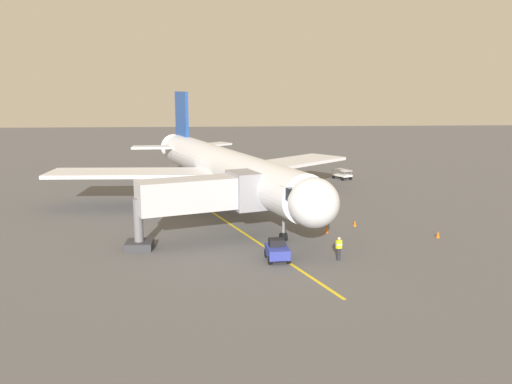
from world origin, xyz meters
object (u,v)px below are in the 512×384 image
object	(u,v)px
airplane	(224,168)
ground_crew_marshaller	(339,248)
tug_near_nose	(277,251)
baggage_cart_portside	(342,174)
safety_cone_nose_left	(327,230)
jet_bridge	(209,195)
safety_cone_nose_right	(438,234)
safety_cone_wing_port	(355,223)

from	to	relation	value
airplane	ground_crew_marshaller	distance (m)	19.94
tug_near_nose	baggage_cart_portside	world-z (taller)	tug_near_nose
safety_cone_nose_left	jet_bridge	bearing A→B (deg)	9.66
baggage_cart_portside	safety_cone_nose_right	size ratio (longest dim) A/B	5.37
ground_crew_marshaller	baggage_cart_portside	world-z (taller)	ground_crew_marshaller
ground_crew_marshaller	tug_near_nose	xyz separation A→B (m)	(4.36, -0.31, -0.18)
tug_near_nose	safety_cone_nose_right	world-z (taller)	tug_near_nose
safety_cone_wing_port	baggage_cart_portside	bearing A→B (deg)	-100.11
tug_near_nose	safety_cone_nose_right	xyz separation A→B (m)	(-13.73, -4.83, -0.43)
airplane	safety_cone_nose_left	distance (m)	14.26
safety_cone_nose_right	safety_cone_wing_port	size ratio (longest dim) A/B	1.00
airplane	safety_cone_nose_right	bearing A→B (deg)	143.55
jet_bridge	ground_crew_marshaller	size ratio (longest dim) A/B	6.63
airplane	safety_cone_wing_port	size ratio (longest dim) A/B	70.95
tug_near_nose	safety_cone_nose_right	size ratio (longest dim) A/B	4.37
airplane	safety_cone_nose_left	world-z (taller)	airplane
airplane	safety_cone_nose_right	xyz separation A→B (m)	(-17.40, 12.85, -3.73)
safety_cone_nose_left	safety_cone_wing_port	size ratio (longest dim) A/B	1.00
airplane	baggage_cart_portside	bearing A→B (deg)	-136.01
safety_cone_wing_port	safety_cone_nose_right	bearing A→B (deg)	145.66
jet_bridge	tug_near_nose	bearing A→B (deg)	133.07
tug_near_nose	safety_cone_wing_port	xyz separation A→B (m)	(-7.84, -8.86, -0.43)
safety_cone_nose_right	safety_cone_nose_left	bearing A→B (deg)	-13.37
jet_bridge	safety_cone_nose_left	size ratio (longest dim) A/B	20.60
baggage_cart_portside	safety_cone_nose_left	xyz separation A→B (m)	(7.20, 26.00, -0.38)
tug_near_nose	safety_cone_wing_port	size ratio (longest dim) A/B	4.37
ground_crew_marshaller	baggage_cart_portside	size ratio (longest dim) A/B	0.58
baggage_cart_portside	tug_near_nose	bearing A→B (deg)	69.78
safety_cone_nose_left	safety_cone_wing_port	world-z (taller)	same
jet_bridge	safety_cone_nose_right	world-z (taller)	jet_bridge
safety_cone_nose_left	safety_cone_wing_port	bearing A→B (deg)	-146.36
tug_near_nose	baggage_cart_portside	size ratio (longest dim) A/B	0.81
baggage_cart_portside	safety_cone_nose_right	distance (m)	28.14
tug_near_nose	baggage_cart_portside	bearing A→B (deg)	-110.22
airplane	safety_cone_wing_port	bearing A→B (deg)	142.51
ground_crew_marshaller	baggage_cart_portside	distance (m)	34.12
airplane	safety_cone_nose_right	world-z (taller)	airplane
tug_near_nose	baggage_cart_portside	xyz separation A→B (m)	(-12.12, -32.92, -0.05)
ground_crew_marshaller	baggage_cart_portside	xyz separation A→B (m)	(-7.76, -33.23, -0.23)
jet_bridge	safety_cone_wing_port	bearing A→B (deg)	-164.19
airplane	tug_near_nose	xyz separation A→B (m)	(-3.66, 17.68, -3.30)
ground_crew_marshaller	safety_cone_wing_port	xyz separation A→B (m)	(-3.47, -9.16, -0.61)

